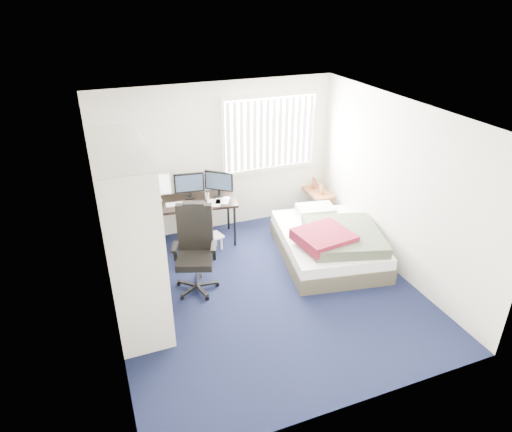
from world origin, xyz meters
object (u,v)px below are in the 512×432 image
object	(u,v)px
desk	(188,199)
office_chair	(196,257)
nightstand	(317,193)
bed	(329,242)

from	to	relation	value
desk	office_chair	size ratio (longest dim) A/B	1.28
office_chair	nightstand	bearing A→B (deg)	27.81
desk	office_chair	distance (m)	1.33
desk	bed	size ratio (longest dim) A/B	0.75
desk	bed	distance (m)	2.34
desk	office_chair	world-z (taller)	office_chair
nightstand	bed	bearing A→B (deg)	-109.86
office_chair	bed	xyz separation A→B (m)	(2.11, -0.00, -0.21)
office_chair	bed	distance (m)	2.12
bed	nightstand	bearing A→B (deg)	70.14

